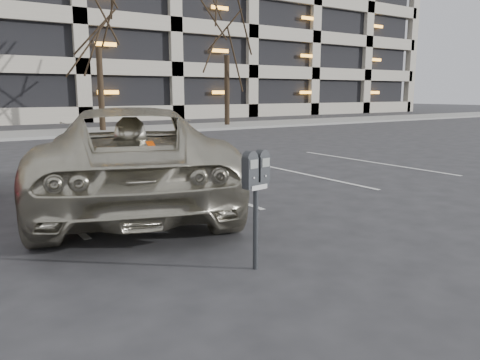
{
  "coord_description": "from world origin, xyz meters",
  "views": [
    {
      "loc": [
        -2.98,
        -6.17,
        1.86
      ],
      "look_at": [
        -0.02,
        -1.75,
        0.86
      ],
      "focal_mm": 35.0,
      "sensor_mm": 36.0,
      "label": 1
    }
  ],
  "objects": [
    {
      "name": "ground",
      "position": [
        0.0,
        0.0,
        0.0
      ],
      "size": [
        140.0,
        140.0,
        0.0
      ],
      "primitive_type": "plane",
      "color": "#28282B",
      "rests_on": "ground"
    },
    {
      "name": "sidewalk",
      "position": [
        0.0,
        16.0,
        0.06
      ],
      "size": [
        80.0,
        4.0,
        0.12
      ],
      "primitive_type": "cube",
      "color": "gray",
      "rests_on": "ground"
    },
    {
      "name": "stall_lines",
      "position": [
        -1.4,
        2.3,
        0.01
      ],
      "size": [
        16.9,
        5.2,
        0.0
      ],
      "color": "silver",
      "rests_on": "ground"
    },
    {
      "name": "parking_garage",
      "position": [
        12.0,
        33.84,
        9.26
      ],
      "size": [
        52.0,
        20.0,
        19.0
      ],
      "color": "black",
      "rests_on": "ground"
    },
    {
      "name": "tree_d",
      "position": [
        11.0,
        16.0,
        6.22
      ],
      "size": [
        3.78,
        3.78,
        8.6
      ],
      "color": "black",
      "rests_on": "ground"
    },
    {
      "name": "parking_meter",
      "position": [
        -0.2,
        -2.32,
        0.96
      ],
      "size": [
        0.33,
        0.17,
        1.25
      ],
      "rotation": [
        0.0,
        0.0,
        0.16
      ],
      "color": "black",
      "rests_on": "ground"
    },
    {
      "name": "suv_silver",
      "position": [
        -0.19,
        1.32,
        0.82
      ],
      "size": [
        4.42,
        6.43,
        1.64
      ],
      "rotation": [
        0.0,
        0.0,
        2.82
      ],
      "color": "#B3AD98",
      "rests_on": "ground"
    }
  ]
}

